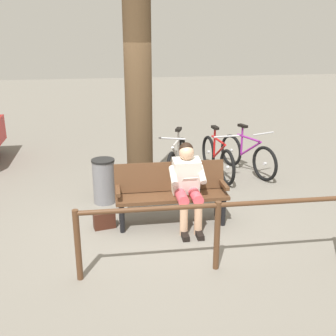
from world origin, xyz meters
The scene contains 10 objects.
ground_plane centered at (0.00, 0.00, 0.00)m, with size 40.00×40.00×0.00m, color slate.
bench centered at (-0.16, -0.02, 0.51)m, with size 1.61×0.52×0.87m.
person_reading centered at (-0.36, 0.15, 0.66)m, with size 0.50×0.77×1.20m.
handbag centered at (0.81, 0.03, 0.12)m, with size 0.30×0.14×0.24m, color #3F1E14.
tree_trunk centered at (0.16, -1.13, 2.08)m, with size 0.43×0.43×4.17m, color #4C3823.
litter_bin centered at (0.77, -0.90, 0.37)m, with size 0.37×0.37×0.73m.
bicycle_purple centered at (-2.03, -1.88, 0.36)m, with size 0.66×1.61×0.94m.
bicycle_orange centered at (-1.41, -1.83, 0.36)m, with size 0.48×1.68×0.94m.
bicycle_black centered at (-0.60, -1.82, 0.36)m, with size 0.74×1.57×0.94m.
railing_fence centered at (-0.45, 1.32, 0.59)m, with size 3.20×0.19×0.85m.
Camera 1 is at (0.84, 5.29, 2.64)m, focal length 43.18 mm.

